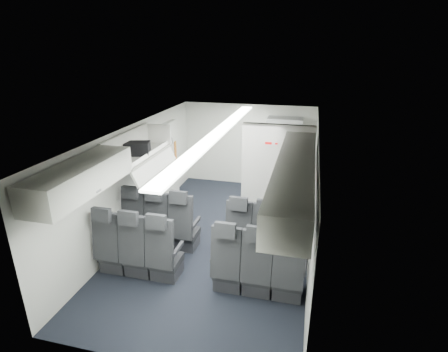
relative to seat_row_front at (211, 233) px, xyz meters
The scene contains 13 objects.
cabin_shell 0.90m from the seat_row_front, 90.00° to the left, with size 3.41×6.01×2.16m.
seat_row_front is the anchor object (origin of this frame).
seat_row_mid 0.90m from the seat_row_front, 90.00° to the right, with size 3.33×0.56×1.24m.
overhead_bin_left_rear 2.50m from the seat_row_front, 133.68° to the right, with size 0.53×1.80×0.40m.
overhead_bin_left_front_open 1.98m from the seat_row_front, 168.87° to the left, with size 0.64×1.70×0.72m.
overhead_bin_right_rear 2.50m from the seat_row_front, 46.32° to the right, with size 0.53×1.80×0.40m.
overhead_bin_right_front 2.04m from the seat_row_front, 11.46° to the left, with size 0.53×1.70×0.40m.
bulkhead_partition 1.79m from the seat_row_front, 53.69° to the left, with size 1.40×0.15×2.13m.
galley_unit 3.43m from the seat_row_front, 73.72° to the left, with size 0.85×0.52×1.90m.
boarding_door 2.71m from the seat_row_front, 128.16° to the left, with size 0.12×1.27×1.86m.
flight_attendant 2.18m from the seat_row_front, 79.86° to the left, with size 0.57×0.37×1.56m, color black.
carry_on_bag 2.01m from the seat_row_front, 169.63° to the left, with size 0.43×0.30×0.26m, color black.
papers 2.24m from the seat_row_front, 74.61° to the left, with size 0.18×0.02×0.13m, color white.
Camera 1 is at (1.54, -5.78, 3.52)m, focal length 28.00 mm.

